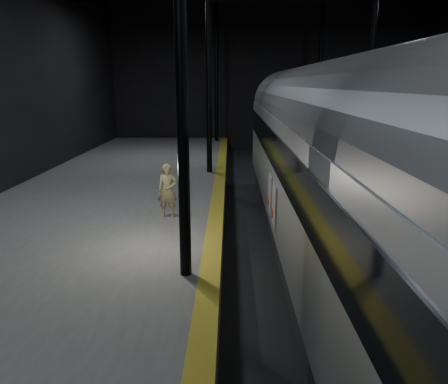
{
  "coord_description": "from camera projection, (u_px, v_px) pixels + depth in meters",
  "views": [
    {
      "loc": [
        -2.79,
        -13.35,
        5.3
      ],
      "look_at": [
        -2.97,
        -0.16,
        2.0
      ],
      "focal_mm": 35.0,
      "sensor_mm": 36.0,
      "label": 1
    }
  ],
  "objects": [
    {
      "name": "train",
      "position": [
        327.0,
        158.0,
        12.49
      ],
      "size": [
        3.22,
        21.54,
        5.76
      ],
      "color": "#A9ACB1",
      "rests_on": "ground"
    },
    {
      "name": "platform_left",
      "position": [
        85.0,
        235.0,
        14.17
      ],
      "size": [
        9.0,
        43.8,
        1.0
      ],
      "primitive_type": "cube",
      "color": "#525250",
      "rests_on": "ground"
    },
    {
      "name": "tactile_strip",
      "position": [
        215.0,
        221.0,
        13.99
      ],
      "size": [
        0.5,
        43.8,
        0.01
      ],
      "primitive_type": "cube",
      "color": "olive",
      "rests_on": "platform_left"
    },
    {
      "name": "woman",
      "position": [
        168.0,
        190.0,
        14.29
      ],
      "size": [
        0.65,
        0.44,
        1.77
      ],
      "primitive_type": "imported",
      "rotation": [
        0.0,
        0.0,
        -0.02
      ],
      "color": "#9A8F5E",
      "rests_on": "platform_left"
    },
    {
      "name": "track",
      "position": [
        315.0,
        249.0,
        14.18
      ],
      "size": [
        2.4,
        43.0,
        0.24
      ],
      "color": "#3F3328",
      "rests_on": "ground"
    },
    {
      "name": "ground",
      "position": [
        315.0,
        251.0,
        14.2
      ],
      "size": [
        44.0,
        44.0,
        0.0
      ],
      "primitive_type": "plane",
      "color": "black",
      "rests_on": "ground"
    }
  ]
}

